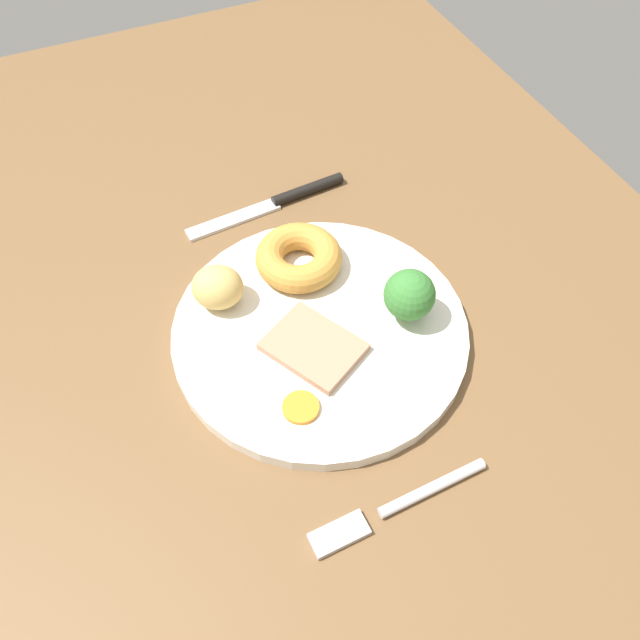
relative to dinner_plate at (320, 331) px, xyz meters
The scene contains 9 objects.
dining_table 3.10cm from the dinner_plate, 58.74° to the left, with size 120.00×84.00×3.60cm, color brown.
dinner_plate is the anchor object (origin of this frame).
meat_slice_main 2.63cm from the dinner_plate, 149.18° to the left, with size 8.05×6.17×0.80cm, color tan.
yorkshire_pudding 7.88cm from the dinner_plate, ahead, with size 8.43×8.43×2.74cm, color #C68938.
roast_potato_left 10.25cm from the dinner_plate, 48.28° to the left, with size 4.79×4.28×4.14cm, color #D8B260.
carrot_coin_front 8.76cm from the dinner_plate, 145.15° to the left, with size 3.13×3.13×0.44cm, color orange.
broccoli_floret 8.87cm from the dinner_plate, 105.05° to the right, with size 4.69×4.69×5.36cm.
fork 17.58cm from the dinner_plate, behind, with size 2.14×15.29×0.90cm.
knife 18.45cm from the dinner_plate, 10.82° to the right, with size 2.83×18.56×1.20cm.
Camera 1 is at (-33.36, 13.02, 52.76)cm, focal length 36.54 mm.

